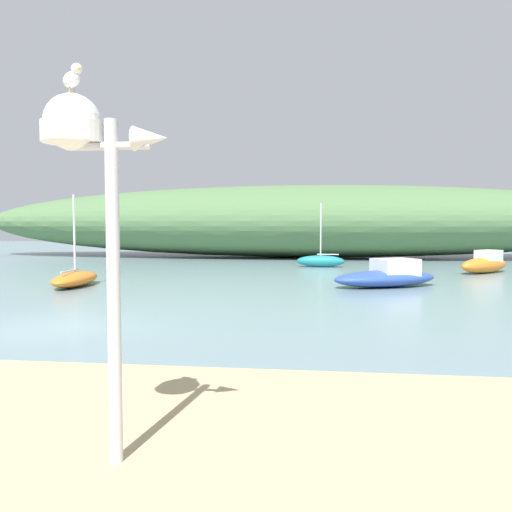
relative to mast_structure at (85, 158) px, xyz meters
name	(u,v)px	position (x,y,z in m)	size (l,w,h in m)	color
ground_plane	(46,327)	(-4.16, 6.65, -2.90)	(120.00, 120.00, 0.00)	gray
distant_hill	(306,221)	(0.89, 33.84, -0.29)	(49.17, 10.18, 5.22)	#517547
mast_structure	(85,158)	(0.00, 0.00, 0.00)	(1.12, 0.54, 3.26)	silver
seagull_on_radar	(72,77)	(-0.10, -0.01, 0.69)	(0.30, 0.26, 0.24)	orange
sailboat_west_reach	(75,279)	(-7.24, 14.31, -2.61)	(1.43, 3.42, 3.48)	orange
motorboat_by_sandbar	(485,264)	(9.96, 22.06, -2.44)	(3.30, 3.20, 1.11)	orange
motorboat_near_shore	(387,276)	(4.53, 15.62, -2.49)	(4.50, 3.29, 1.06)	#2D4C9E
sailboat_east_reach	(321,261)	(2.00, 24.72, -2.55)	(2.69, 0.89, 3.56)	teal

